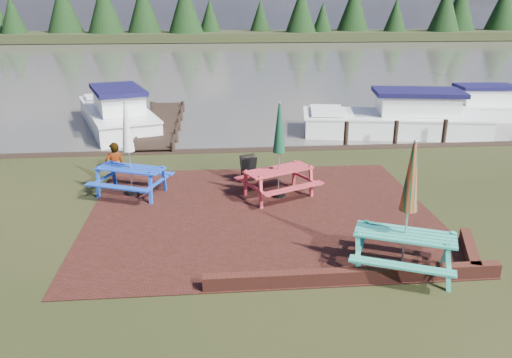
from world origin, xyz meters
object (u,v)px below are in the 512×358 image
Objects in this scene: picnic_table_blue at (130,164)px; jetty at (161,123)px; boat_near at (398,120)px; picnic_table_red at (279,165)px; picnic_table_teal at (406,228)px; boat_far at (472,108)px; chalkboard at (248,169)px; boat_jetty at (117,114)px; person at (113,143)px.

picnic_table_blue is 0.30× the size of jetty.
picnic_table_red is at bearing 149.44° from boat_near.
jetty is (-4.12, 9.10, -0.84)m from picnic_table_red.
picnic_table_teal is 1.03× the size of picnic_table_blue.
boat_near reaches higher than boat_far.
picnic_table_teal is at bearing -16.06° from picnic_table_blue.
jetty is 15.07m from boat_far.
chalkboard is 9.88m from boat_jetty.
chalkboard is 0.14× the size of boat_far.
picnic_table_teal is 16.23m from boat_jetty.
picnic_table_blue is at bearing -90.59° from jetty.
jetty is at bearing 88.37° from picnic_table_red.
boat_far is at bearing -52.44° from boat_near.
person is (-11.37, -4.38, 0.45)m from boat_near.
chalkboard is 4.70m from person.
person reaches higher than boat_far.
picnic_table_blue is 3.58m from chalkboard.
boat_near is at bearing -9.11° from jetty.
boat_near is 1.36× the size of boat_far.
boat_jetty is (-8.14, 14.03, -0.53)m from picnic_table_teal.
chalkboard is (3.44, 0.82, -0.52)m from picnic_table_blue.
jetty is at bearing 90.38° from boat_near.
boat_jetty is 4.44× the size of person.
picnic_table_blue is at bearing 146.59° from picnic_table_red.
boat_far is at bearing 81.68° from picnic_table_teal.
picnic_table_red is 10.02m from jetty.
person is at bearing 134.85° from chalkboard.
boat_far is at bearing -17.88° from boat_jetty.
jetty is 2.11m from boat_jetty.
chalkboard is 0.09× the size of jetty.
picnic_table_teal is at bearing 151.55° from boat_far.
boat_near is (7.01, 6.07, 0.01)m from chalkboard.
boat_far is at bearing 16.28° from picnic_table_red.
chalkboard is 9.27m from boat_near.
boat_jetty reaches higher than chalkboard.
jetty is at bearing -118.68° from person.
person is (-16.05, -6.87, 0.53)m from boat_far.
picnic_table_blue reaches higher than chalkboard.
boat_far is (4.68, 2.50, -0.08)m from boat_near.
picnic_table_blue is 1.52× the size of person.
boat_near is at bearing -178.17° from person.
boat_far is (11.69, 8.57, -0.07)m from chalkboard.
person is (1.00, -6.60, 0.44)m from boat_jetty.
jetty is (-3.36, 7.73, -0.31)m from chalkboard.
boat_far is (15.04, 0.84, 0.24)m from jetty.
picnic_table_blue is (-4.20, 0.55, -0.01)m from picnic_table_red.
person is (-1.01, -6.04, 0.77)m from jetty.
picnic_table_blue is 2.67m from person.
boat_near is at bearing 16.97° from chalkboard.
picnic_table_red is 0.30× the size of jetty.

